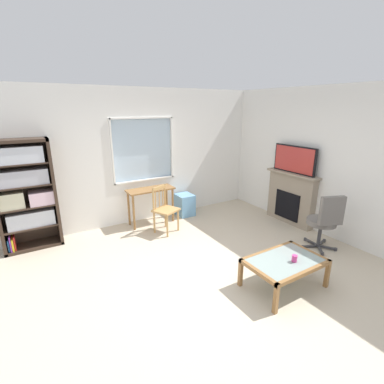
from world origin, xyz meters
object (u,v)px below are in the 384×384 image
(desk_under_window, at_px, (151,195))
(wooden_chair, at_px, (165,209))
(plastic_drawer_unit, at_px, (185,205))
(fireplace, at_px, (291,198))
(sippy_cup, at_px, (294,258))
(bookshelf, at_px, (26,192))
(tv, at_px, (294,159))
(office_chair, at_px, (325,220))
(coffee_table, at_px, (285,263))

(desk_under_window, bearing_deg, wooden_chair, -83.40)
(plastic_drawer_unit, distance_m, fireplace, 2.28)
(sippy_cup, bearing_deg, bookshelf, 132.64)
(sippy_cup, bearing_deg, tv, 41.65)
(fireplace, height_order, office_chair, fireplace)
(desk_under_window, height_order, wooden_chair, wooden_chair)
(fireplace, xyz_separation_m, coffee_table, (-1.85, -1.48, -0.19))
(wooden_chair, relative_size, coffee_table, 0.87)
(fireplace, height_order, coffee_table, fireplace)
(wooden_chair, bearing_deg, tv, -21.24)
(desk_under_window, relative_size, tv, 1.00)
(desk_under_window, height_order, tv, tv)
(tv, relative_size, office_chair, 0.96)
(desk_under_window, distance_m, sippy_cup, 3.12)
(desk_under_window, relative_size, wooden_chair, 1.07)
(tv, relative_size, coffee_table, 0.94)
(plastic_drawer_unit, relative_size, tv, 0.49)
(plastic_drawer_unit, height_order, fireplace, fireplace)
(fireplace, xyz_separation_m, sippy_cup, (-1.78, -1.57, -0.09))
(tv, height_order, sippy_cup, tv)
(desk_under_window, bearing_deg, plastic_drawer_unit, 3.46)
(fireplace, bearing_deg, sippy_cup, -138.64)
(wooden_chair, distance_m, coffee_table, 2.50)
(wooden_chair, distance_m, plastic_drawer_unit, 0.98)
(plastic_drawer_unit, bearing_deg, office_chair, -65.58)
(bookshelf, relative_size, tv, 1.94)
(fireplace, relative_size, tv, 1.21)
(fireplace, relative_size, coffee_table, 1.14)
(bookshelf, relative_size, coffee_table, 1.81)
(bookshelf, distance_m, sippy_cup, 4.30)
(fireplace, bearing_deg, plastic_drawer_unit, 138.01)
(wooden_chair, bearing_deg, plastic_drawer_unit, 36.45)
(plastic_drawer_unit, bearing_deg, wooden_chair, -143.55)
(wooden_chair, height_order, plastic_drawer_unit, wooden_chair)
(desk_under_window, xyz_separation_m, wooden_chair, (0.06, -0.52, -0.15))
(desk_under_window, distance_m, fireplace, 2.90)
(plastic_drawer_unit, height_order, office_chair, office_chair)
(office_chair, bearing_deg, plastic_drawer_unit, 114.42)
(bookshelf, relative_size, plastic_drawer_unit, 3.93)
(office_chair, bearing_deg, wooden_chair, 133.61)
(fireplace, bearing_deg, tv, -180.00)
(bookshelf, relative_size, desk_under_window, 1.94)
(bookshelf, height_order, coffee_table, bookshelf)
(plastic_drawer_unit, xyz_separation_m, sippy_cup, (-0.10, -3.08, 0.21))
(tv, distance_m, coffee_table, 2.55)
(wooden_chair, relative_size, sippy_cup, 10.00)
(tv, bearing_deg, fireplace, 0.00)
(office_chair, xyz_separation_m, sippy_cup, (-1.30, -0.46, -0.10))
(wooden_chair, bearing_deg, sippy_cup, -75.21)
(fireplace, bearing_deg, bookshelf, 161.45)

